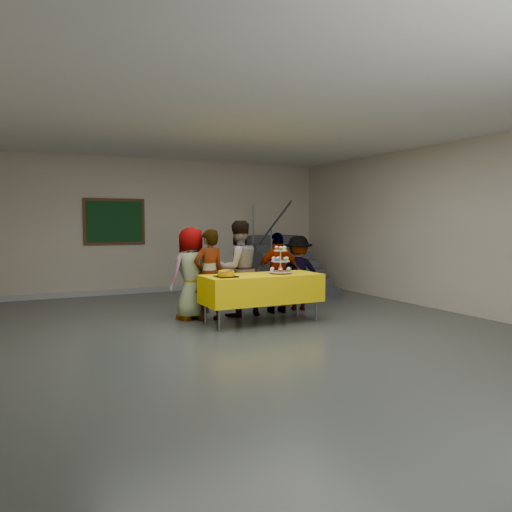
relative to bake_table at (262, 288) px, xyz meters
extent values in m
plane|color=#4C514C|center=(-0.54, -0.88, -0.56)|extent=(10.00, 10.00, 0.00)
cube|color=#C0B49B|center=(-0.54, 4.12, 0.94)|extent=(8.00, 0.04, 3.00)
cube|color=#C0B49B|center=(3.46, -0.88, 0.94)|extent=(0.04, 10.00, 3.00)
cube|color=silver|center=(-0.54, -0.88, 2.44)|extent=(8.00, 10.00, 0.04)
cube|color=#999999|center=(-0.54, 4.10, -0.50)|extent=(7.90, 0.03, 0.12)
cylinder|color=#595960|center=(-0.84, -0.29, -0.19)|extent=(0.04, 0.04, 0.73)
cylinder|color=#595960|center=(0.84, -0.29, -0.19)|extent=(0.04, 0.04, 0.73)
cylinder|color=#595960|center=(-0.84, 0.29, -0.19)|extent=(0.04, 0.04, 0.73)
cylinder|color=#595960|center=(0.84, 0.29, -0.19)|extent=(0.04, 0.04, 0.73)
cube|color=#595960|center=(0.00, 0.00, 0.18)|extent=(1.80, 0.70, 0.02)
cube|color=yellow|center=(0.00, 0.00, -0.01)|extent=(1.88, 0.78, 0.44)
cylinder|color=silver|center=(0.32, -0.03, 0.22)|extent=(0.18, 0.18, 0.01)
cylinder|color=silver|center=(0.32, -0.03, 0.42)|extent=(0.02, 0.02, 0.42)
cylinder|color=silver|center=(0.32, -0.03, 0.24)|extent=(0.38, 0.38, 0.01)
cylinder|color=silver|center=(0.32, -0.03, 0.41)|extent=(0.30, 0.30, 0.01)
cylinder|color=silver|center=(0.32, -0.03, 0.58)|extent=(0.22, 0.22, 0.01)
cube|color=black|center=(-0.65, -0.10, 0.22)|extent=(0.30, 0.30, 0.02)
cylinder|color=#FCA700|center=(-0.65, -0.10, 0.27)|extent=(0.25, 0.25, 0.07)
ellipsoid|color=#FCA700|center=(-0.65, -0.10, 0.30)|extent=(0.25, 0.25, 0.05)
ellipsoid|color=white|center=(-0.60, -0.13, 0.32)|extent=(0.08, 0.08, 0.02)
cube|color=silver|center=(-0.67, -0.23, 0.32)|extent=(0.30, 0.16, 0.04)
imported|color=slate|center=(-0.89, 0.80, 0.20)|extent=(0.84, 0.67, 1.51)
imported|color=slate|center=(-0.67, 0.56, 0.18)|extent=(0.59, 0.44, 1.48)
imported|color=slate|center=(-0.11, 0.67, 0.25)|extent=(0.82, 0.66, 1.62)
imported|color=slate|center=(0.66, 0.65, 0.15)|extent=(0.87, 0.45, 1.41)
imported|color=slate|center=(1.14, 0.77, 0.12)|extent=(1.00, 0.80, 1.34)
cube|color=#424447|center=(2.16, 1.87, -0.47)|extent=(1.30, 0.30, 0.18)
cube|color=#424447|center=(2.16, 2.17, -0.38)|extent=(1.30, 0.30, 0.36)
cube|color=#424447|center=(2.16, 2.47, -0.29)|extent=(1.30, 0.30, 0.54)
cube|color=#424447|center=(2.16, 2.77, -0.20)|extent=(1.30, 0.30, 0.72)
cube|color=#424447|center=(2.16, 3.07, -0.11)|extent=(1.30, 0.30, 0.90)
cube|color=#424447|center=(2.16, 3.37, -0.02)|extent=(1.30, 0.30, 1.08)
cube|color=#424447|center=(2.16, 3.67, 0.07)|extent=(1.30, 0.30, 1.26)
cube|color=#424447|center=(2.16, 3.97, 0.07)|extent=(1.30, 0.30, 1.26)
cylinder|color=#595960|center=(1.56, 1.82, -0.11)|extent=(0.04, 0.04, 0.90)
cylinder|color=#595960|center=(1.56, 2.62, 0.43)|extent=(0.04, 0.04, 0.90)
cylinder|color=#595960|center=(1.56, 3.52, 0.97)|extent=(0.04, 0.04, 0.90)
cylinder|color=#595960|center=(1.56, 2.67, 0.88)|extent=(0.04, 1.85, 1.20)
cube|color=#472B16|center=(-1.50, 4.09, 1.04)|extent=(1.30, 0.04, 1.00)
cube|color=#143F1A|center=(-1.50, 4.07, 1.04)|extent=(1.18, 0.02, 0.88)
camera|label=1|loc=(-3.53, -6.98, 1.05)|focal=35.00mm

